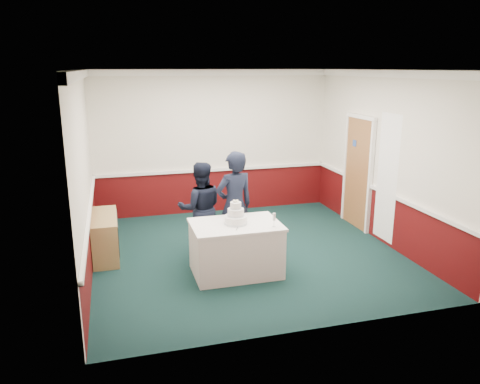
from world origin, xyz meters
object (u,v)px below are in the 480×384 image
object	(u,v)px
sideboard	(106,236)
cake_table	(236,248)
cake_knife	(237,228)
champagne_flute	(274,218)
person_man	(201,208)
wedding_cake	(236,216)
person_woman	(234,206)

from	to	relation	value
sideboard	cake_table	world-z (taller)	cake_table
cake_knife	champagne_flute	bearing A→B (deg)	13.04
sideboard	person_man	world-z (taller)	person_man
wedding_cake	cake_knife	world-z (taller)	wedding_cake
sideboard	champagne_flute	xyz separation A→B (m)	(2.40, -1.48, 0.58)
cake_knife	person_man	distance (m)	1.18
cake_table	cake_knife	size ratio (longest dim) A/B	6.00
cake_knife	person_woman	bearing A→B (deg)	99.99
wedding_cake	person_woman	bearing A→B (deg)	77.28
cake_table	person_man	bearing A→B (deg)	110.74
cake_table	person_man	xyz separation A→B (m)	(-0.35, 0.93, 0.38)
sideboard	person_woman	distance (m)	2.19
person_man	person_woman	xyz separation A→B (m)	(0.48, -0.37, 0.11)
sideboard	cake_knife	size ratio (longest dim) A/B	5.45
cake_knife	sideboard	bearing A→B (deg)	164.84
wedding_cake	champagne_flute	distance (m)	0.57
sideboard	cake_table	xyz separation A→B (m)	(1.90, -1.20, 0.05)
cake_table	cake_knife	world-z (taller)	cake_knife
wedding_cake	person_woman	xyz separation A→B (m)	(0.13, 0.56, -0.01)
cake_table	wedding_cake	bearing A→B (deg)	90.00
sideboard	cake_knife	xyz separation A→B (m)	(1.87, -1.40, 0.44)
wedding_cake	person_woman	distance (m)	0.58
wedding_cake	cake_knife	bearing A→B (deg)	-98.53
cake_knife	champagne_flute	world-z (taller)	champagne_flute
sideboard	cake_knife	bearing A→B (deg)	-36.78
sideboard	person_woman	bearing A→B (deg)	-17.33
sideboard	cake_table	size ratio (longest dim) A/B	0.91
wedding_cake	person_man	distance (m)	1.01
cake_table	wedding_cake	size ratio (longest dim) A/B	3.63
cake_table	cake_knife	xyz separation A→B (m)	(-0.03, -0.20, 0.39)
wedding_cake	champagne_flute	bearing A→B (deg)	-29.25
wedding_cake	person_man	size ratio (longest dim) A/B	0.23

